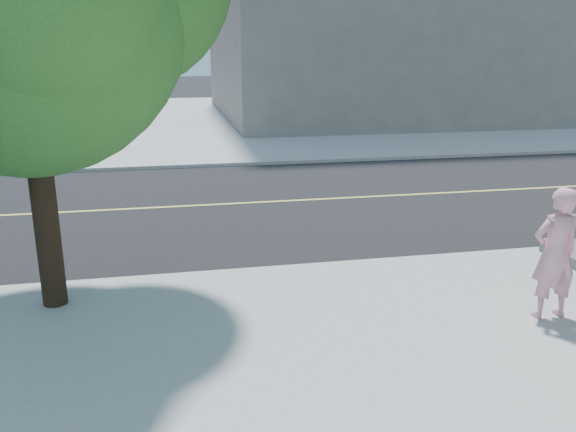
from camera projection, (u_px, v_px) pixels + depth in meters
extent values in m
plane|color=black|center=(31.00, 291.00, 8.89)|extent=(140.00, 140.00, 0.00)
cube|color=black|center=(74.00, 212.00, 13.13)|extent=(140.00, 9.00, 0.01)
cube|color=#A7A7A7|center=(382.00, 115.00, 31.71)|extent=(29.00, 25.00, 0.12)
imported|color=pink|center=(555.00, 254.00, 7.54)|extent=(0.66, 0.44, 1.75)
cylinder|color=black|center=(42.00, 188.00, 7.72)|extent=(0.33, 0.33, 3.28)
sphere|color=#326D28|center=(21.00, 12.00, 7.12)|extent=(4.01, 4.01, 4.01)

